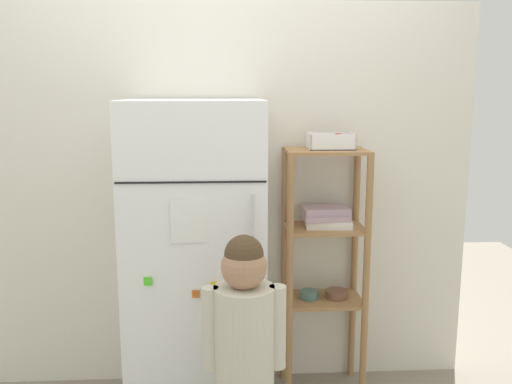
{
  "coord_description": "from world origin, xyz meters",
  "views": [
    {
      "loc": [
        0.03,
        -2.63,
        1.64
      ],
      "look_at": [
        0.18,
        0.02,
        1.14
      ],
      "focal_mm": 38.77,
      "sensor_mm": 36.0,
      "label": 1
    }
  ],
  "objects": [
    {
      "name": "child_standing",
      "position": [
        0.1,
        -0.51,
        0.65
      ],
      "size": [
        0.34,
        0.25,
        1.07
      ],
      "color": "#5F6749",
      "rests_on": "ground"
    },
    {
      "name": "kitchen_wall_back",
      "position": [
        0.0,
        0.34,
        1.04
      ],
      "size": [
        2.76,
        0.03,
        2.09
      ],
      "primitive_type": "cube",
      "color": "silver",
      "rests_on": "ground"
    },
    {
      "name": "refrigerator",
      "position": [
        -0.12,
        0.02,
        0.79
      ],
      "size": [
        0.67,
        0.61,
        1.59
      ],
      "color": "white",
      "rests_on": "ground"
    },
    {
      "name": "pantry_shelf_unit",
      "position": [
        0.55,
        0.16,
        0.82
      ],
      "size": [
        0.43,
        0.3,
        1.33
      ],
      "color": "#9E7247",
      "rests_on": "ground"
    },
    {
      "name": "fruit_bin",
      "position": [
        0.59,
        0.16,
        1.37
      ],
      "size": [
        0.23,
        0.16,
        0.08
      ],
      "color": "white",
      "rests_on": "pantry_shelf_unit"
    }
  ]
}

